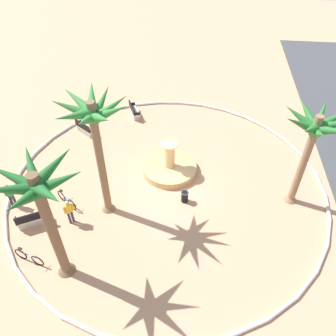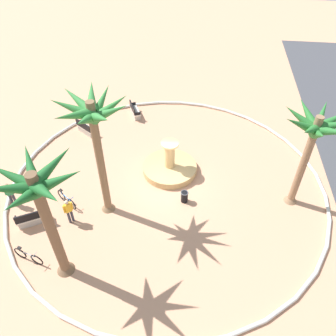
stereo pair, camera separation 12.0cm
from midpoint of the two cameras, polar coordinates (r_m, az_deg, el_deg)
ground_plane at (r=20.66m, az=0.04°, el=-2.72°), size 80.00×80.00×0.00m
plaza_curb at (r=20.59m, az=0.04°, el=-2.52°), size 18.97×18.97×0.20m
fountain at (r=21.30m, az=0.46°, el=0.14°), size 3.41×3.41×2.27m
palm_tree_near_fountain at (r=13.86m, az=-20.73°, el=-4.97°), size 3.76×3.87×6.61m
palm_tree_by_curb at (r=17.96m, az=23.74°, el=5.33°), size 3.50×3.62×6.07m
palm_tree_mid_plaza at (r=15.78m, az=-12.25°, el=7.27°), size 3.74×3.68×7.25m
bench_east at (r=26.52m, az=-5.48°, el=9.49°), size 1.66×1.13×1.00m
bench_west at (r=25.18m, az=-13.60°, el=6.43°), size 1.33×1.60×1.00m
bench_north at (r=19.75m, az=-21.90°, el=-8.04°), size 1.22×1.64×1.00m
trash_bin at (r=19.43m, az=2.98°, el=-4.84°), size 0.46×0.46×0.73m
bicycle_red_frame at (r=20.09m, az=-16.65°, el=-5.11°), size 1.04×1.44×0.94m
bicycle_by_lamppost at (r=18.25m, az=-22.42°, el=-13.65°), size 0.59×1.68×0.94m
person_cyclist_helmet at (r=18.74m, az=-16.30°, el=-6.89°), size 0.40×0.41×1.65m
person_cyclist_photo at (r=20.80m, az=-25.05°, el=-3.90°), size 0.32×0.49×1.63m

